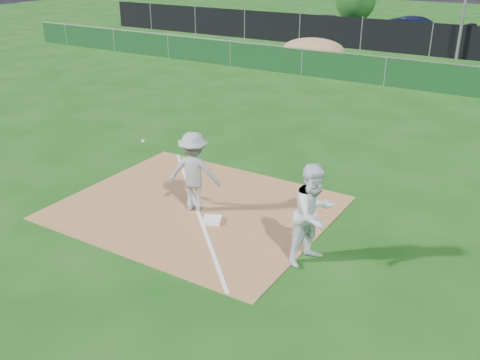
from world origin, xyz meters
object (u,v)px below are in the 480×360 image
at_px(first_base, 212,220).
at_px(car_left, 332,24).
at_px(play_at_first, 194,172).
at_px(runner, 313,214).
at_px(car_mid, 416,31).

relative_size(first_base, car_left, 0.10).
height_order(play_at_first, runner, runner).
bearing_deg(runner, car_mid, 30.74).
bearing_deg(car_left, car_mid, -121.94).
distance_m(first_base, play_at_first, 1.17).
bearing_deg(runner, play_at_first, 99.54).
bearing_deg(runner, first_base, 103.76).
bearing_deg(car_mid, runner, -159.06).
xyz_separation_m(first_base, car_mid, (-2.53, 26.13, 0.73)).
bearing_deg(car_left, runner, 179.41).
relative_size(car_left, car_mid, 0.83).
bearing_deg(play_at_first, car_mid, 94.08).
xyz_separation_m(play_at_first, runner, (3.22, -0.59, 0.05)).
height_order(runner, car_mid, runner).
distance_m(first_base, car_left, 28.43).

